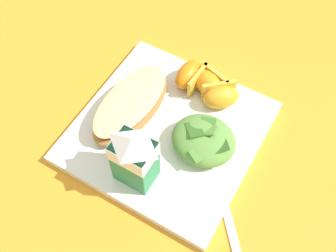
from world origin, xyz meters
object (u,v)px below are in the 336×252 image
orange_wedge_front (221,96)px  white_plate (168,132)px  cheesy_pizza_bread (131,104)px  milk_carton (135,157)px  orange_wedge_middle (209,83)px  orange_wedge_rear (189,75)px  green_salad_pile (204,139)px

orange_wedge_front → white_plate: bearing=60.6°
cheesy_pizza_bread → milk_carton: bearing=127.0°
cheesy_pizza_bread → orange_wedge_middle: 0.13m
cheesy_pizza_bread → orange_wedge_rear: 0.11m
green_salad_pile → milk_carton: size_ratio=0.91×
orange_wedge_front → orange_wedge_middle: (0.03, -0.01, 0.00)m
cheesy_pizza_bread → milk_carton: (-0.07, 0.09, 0.04)m
cheesy_pizza_bread → orange_wedge_rear: orange_wedge_rear is taller
orange_wedge_front → orange_wedge_rear: (0.07, -0.01, 0.00)m
white_plate → orange_wedge_front: 0.10m
white_plate → milk_carton: bearing=90.6°
orange_wedge_rear → orange_wedge_front: bearing=168.8°
cheesy_pizza_bread → orange_wedge_front: bearing=-143.9°
orange_wedge_front → orange_wedge_rear: same height
white_plate → orange_wedge_rear: bearing=-80.6°
white_plate → orange_wedge_rear: orange_wedge_rear is taller
white_plate → orange_wedge_middle: (-0.02, -0.10, 0.03)m
milk_carton → orange_wedge_front: (-0.05, -0.18, -0.04)m
white_plate → green_salad_pile: green_salad_pile is taller
cheesy_pizza_bread → milk_carton: 0.12m
white_plate → orange_wedge_middle: 0.11m
white_plate → orange_wedge_rear: (0.02, -0.10, 0.03)m
cheesy_pizza_bread → white_plate: bearing=179.3°
white_plate → orange_wedge_front: orange_wedge_front is taller
cheesy_pizza_bread → orange_wedge_front: (-0.12, -0.09, 0.00)m
cheesy_pizza_bread → green_salad_pile: 0.13m
orange_wedge_front → milk_carton: bearing=75.1°
green_salad_pile → milk_carton: (0.06, 0.09, 0.04)m
green_salad_pile → orange_wedge_front: size_ratio=1.45×
white_plate → orange_wedge_rear: size_ratio=4.50×
cheesy_pizza_bread → green_salad_pile: bearing=-179.6°
milk_carton → orange_wedge_rear: 0.20m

